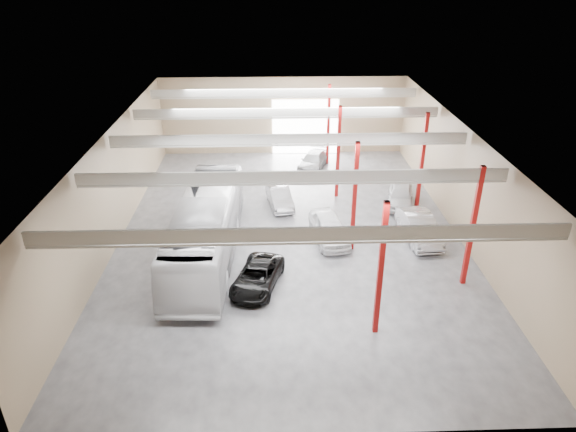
{
  "coord_description": "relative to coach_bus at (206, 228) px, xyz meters",
  "views": [
    {
      "loc": [
        -1.11,
        -29.72,
        16.27
      ],
      "look_at": [
        -0.17,
        -1.71,
        2.2
      ],
      "focal_mm": 32.0,
      "sensor_mm": 36.0,
      "label": 1
    }
  ],
  "objects": [
    {
      "name": "coach_bus",
      "position": [
        0.0,
        0.0,
        0.0
      ],
      "size": [
        3.74,
        13.84,
        3.82
      ],
      "primitive_type": "imported",
      "rotation": [
        0.0,
        0.0,
        -0.04
      ],
      "color": "silver",
      "rests_on": "ground"
    },
    {
      "name": "car_row_a",
      "position": [
        7.58,
        1.8,
        -1.09
      ],
      "size": [
        2.64,
        5.09,
        1.65
      ],
      "primitive_type": "imported",
      "rotation": [
        0.0,
        0.0,
        0.15
      ],
      "color": "white",
      "rests_on": "ground"
    },
    {
      "name": "black_sedan",
      "position": [
        3.08,
        -3.4,
        -1.26
      ],
      "size": [
        3.33,
        5.06,
        1.29
      ],
      "primitive_type": "imported",
      "rotation": [
        0.0,
        0.0,
        -0.27
      ],
      "color": "black",
      "rests_on": "ground"
    },
    {
      "name": "depot_shell",
      "position": [
        5.21,
        3.09,
        3.06
      ],
      "size": [
        22.12,
        32.12,
        7.06
      ],
      "color": "#414145",
      "rests_on": "ground"
    },
    {
      "name": "car_right_near",
      "position": [
        13.38,
        1.7,
        -1.08
      ],
      "size": [
        2.07,
        5.13,
        1.66
      ],
      "primitive_type": "imported",
      "rotation": [
        0.0,
        0.0,
        0.06
      ],
      "color": "#9E9EA3",
      "rests_on": "ground"
    },
    {
      "name": "car_right_far",
      "position": [
        13.38,
        6.9,
        -1.14
      ],
      "size": [
        2.96,
        4.83,
        1.53
      ],
      "primitive_type": "imported",
      "rotation": [
        0.0,
        0.0,
        -0.27
      ],
      "color": "silver",
      "rests_on": "ground"
    },
    {
      "name": "car_row_c",
      "position": [
        7.54,
        14.5,
        -1.24
      ],
      "size": [
        3.33,
        5.01,
        1.35
      ],
      "primitive_type": "imported",
      "rotation": [
        0.0,
        0.0,
        -0.34
      ],
      "color": "gray",
      "rests_on": "ground"
    },
    {
      "name": "car_row_b",
      "position": [
        4.51,
        7.0,
        -1.22
      ],
      "size": [
        2.18,
        4.39,
        1.38
      ],
      "primitive_type": "imported",
      "rotation": [
        0.0,
        0.0,
        0.18
      ],
      "color": "#A6A5AA",
      "rests_on": "ground"
    }
  ]
}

